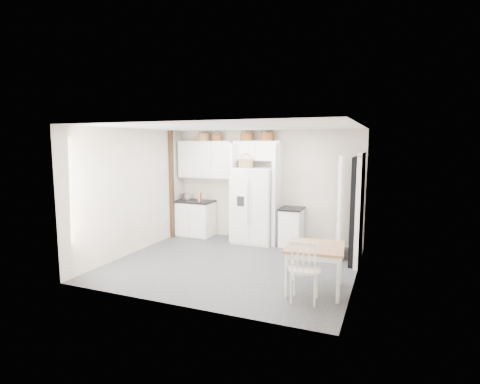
% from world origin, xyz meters
% --- Properties ---
extents(floor, '(4.50, 4.50, 0.00)m').
position_xyz_m(floor, '(0.00, 0.00, 0.00)').
color(floor, black).
rests_on(floor, ground).
extents(ceiling, '(4.50, 4.50, 0.00)m').
position_xyz_m(ceiling, '(0.00, 0.00, 2.60)').
color(ceiling, white).
rests_on(ceiling, wall_back).
extents(wall_back, '(4.50, 0.00, 4.50)m').
position_xyz_m(wall_back, '(0.00, 2.00, 1.30)').
color(wall_back, '#BDA990').
rests_on(wall_back, floor).
extents(wall_left, '(0.00, 4.00, 4.00)m').
position_xyz_m(wall_left, '(-2.25, 0.00, 1.30)').
color(wall_left, '#BDA990').
rests_on(wall_left, floor).
extents(wall_right, '(0.00, 4.00, 4.00)m').
position_xyz_m(wall_right, '(2.25, 0.00, 1.30)').
color(wall_right, '#BDA990').
rests_on(wall_right, floor).
extents(refrigerator, '(0.90, 0.73, 1.75)m').
position_xyz_m(refrigerator, '(-0.15, 1.65, 0.87)').
color(refrigerator, white).
rests_on(refrigerator, floor).
extents(base_cab_left, '(0.91, 0.57, 0.84)m').
position_xyz_m(base_cab_left, '(-1.77, 1.70, 0.42)').
color(base_cab_left, white).
rests_on(base_cab_left, floor).
extents(base_cab_right, '(0.47, 0.56, 0.82)m').
position_xyz_m(base_cab_right, '(0.70, 1.70, 0.41)').
color(base_cab_right, white).
rests_on(base_cab_right, floor).
extents(dining_table, '(0.95, 0.95, 0.72)m').
position_xyz_m(dining_table, '(1.70, -0.71, 0.36)').
color(dining_table, brown).
rests_on(dining_table, floor).
extents(windsor_chair, '(0.51, 0.47, 0.97)m').
position_xyz_m(windsor_chair, '(1.64, -1.16, 0.48)').
color(windsor_chair, white).
rests_on(windsor_chair, floor).
extents(counter_left, '(0.95, 0.61, 0.04)m').
position_xyz_m(counter_left, '(-1.77, 1.70, 0.86)').
color(counter_left, black).
rests_on(counter_left, base_cab_left).
extents(counter_right, '(0.51, 0.60, 0.04)m').
position_xyz_m(counter_right, '(0.70, 1.70, 0.84)').
color(counter_right, black).
rests_on(counter_right, base_cab_right).
extents(toaster, '(0.24, 0.15, 0.17)m').
position_xyz_m(toaster, '(-2.03, 1.71, 0.96)').
color(toaster, silver).
rests_on(toaster, counter_left).
extents(cookbook_red, '(0.07, 0.15, 0.22)m').
position_xyz_m(cookbook_red, '(-1.56, 1.62, 0.99)').
color(cookbook_red, '#A12C14').
rests_on(cookbook_red, counter_left).
extents(cookbook_cream, '(0.05, 0.15, 0.23)m').
position_xyz_m(cookbook_cream, '(-1.57, 1.62, 0.99)').
color(cookbook_cream, beige).
rests_on(cookbook_cream, counter_left).
extents(basket_upper_b, '(0.30, 0.30, 0.18)m').
position_xyz_m(basket_upper_b, '(-1.56, 1.83, 2.44)').
color(basket_upper_b, brown).
rests_on(basket_upper_b, upper_cabinet).
extents(basket_upper_c, '(0.24, 0.24, 0.14)m').
position_xyz_m(basket_upper_c, '(-1.19, 1.83, 2.42)').
color(basket_upper_c, '#532A11').
rests_on(basket_upper_c, upper_cabinet).
extents(basket_bridge_a, '(0.31, 0.31, 0.18)m').
position_xyz_m(basket_bridge_a, '(-0.43, 1.83, 2.44)').
color(basket_bridge_a, '#532A11').
rests_on(basket_bridge_a, bridge_cabinet).
extents(basket_bridge_b, '(0.32, 0.32, 0.18)m').
position_xyz_m(basket_bridge_b, '(0.06, 1.83, 2.44)').
color(basket_bridge_b, '#532A11').
rests_on(basket_bridge_b, bridge_cabinet).
extents(basket_fridge_a, '(0.33, 0.33, 0.18)m').
position_xyz_m(basket_fridge_a, '(-0.35, 1.55, 1.83)').
color(basket_fridge_a, brown).
rests_on(basket_fridge_a, refrigerator).
extents(upper_cabinet, '(1.40, 0.34, 0.90)m').
position_xyz_m(upper_cabinet, '(-1.50, 1.83, 1.90)').
color(upper_cabinet, white).
rests_on(upper_cabinet, wall_back).
extents(bridge_cabinet, '(1.12, 0.34, 0.45)m').
position_xyz_m(bridge_cabinet, '(-0.15, 1.83, 2.12)').
color(bridge_cabinet, white).
rests_on(bridge_cabinet, wall_back).
extents(fridge_panel_left, '(0.08, 0.60, 2.30)m').
position_xyz_m(fridge_panel_left, '(-0.66, 1.70, 1.15)').
color(fridge_panel_left, white).
rests_on(fridge_panel_left, floor).
extents(fridge_panel_right, '(0.08, 0.60, 2.30)m').
position_xyz_m(fridge_panel_right, '(0.36, 1.70, 1.15)').
color(fridge_panel_right, white).
rests_on(fridge_panel_right, floor).
extents(trim_post, '(0.09, 0.09, 2.60)m').
position_xyz_m(trim_post, '(-2.20, 1.35, 1.30)').
color(trim_post, '#362012').
rests_on(trim_post, floor).
extents(doorway_void, '(0.18, 0.85, 2.05)m').
position_xyz_m(doorway_void, '(2.16, 1.00, 1.02)').
color(doorway_void, black).
rests_on(doorway_void, floor).
extents(door_slab, '(0.21, 0.79, 2.05)m').
position_xyz_m(door_slab, '(1.80, 1.33, 1.02)').
color(door_slab, white).
rests_on(door_slab, floor).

